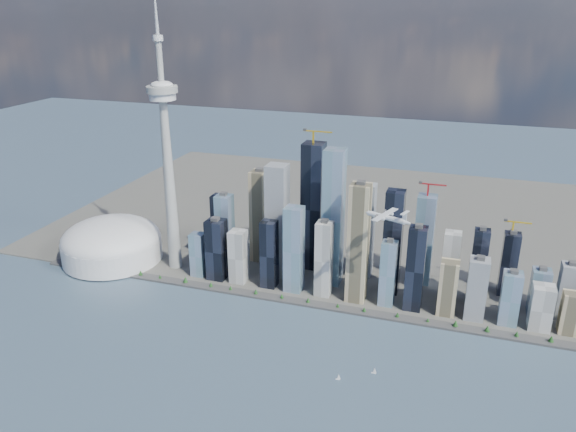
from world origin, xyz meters
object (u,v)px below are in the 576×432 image
(needle_tower, at_px, (167,154))
(dome_stadium, at_px, (112,243))
(sailboat_east, at_px, (374,371))
(sailboat_west, at_px, (338,378))
(airplane, at_px, (387,217))

(needle_tower, relative_size, dome_stadium, 2.75)
(needle_tower, bearing_deg, sailboat_east, -26.49)
(needle_tower, bearing_deg, dome_stadium, -175.91)
(needle_tower, distance_m, sailboat_west, 522.62)
(dome_stadium, distance_m, sailboat_west, 588.05)
(sailboat_west, distance_m, sailboat_east, 54.83)
(dome_stadium, height_order, sailboat_east, dome_stadium)
(needle_tower, xyz_separation_m, sailboat_east, (441.65, -220.10, -232.38))
(airplane, distance_m, sailboat_east, 230.76)
(sailboat_east, bearing_deg, airplane, 96.36)
(dome_stadium, bearing_deg, sailboat_west, -24.13)
(needle_tower, xyz_separation_m, dome_stadium, (-140.00, -10.00, -196.40))
(airplane, xyz_separation_m, sailboat_west, (-32.41, -161.06, -189.61))
(sailboat_west, bearing_deg, airplane, 69.22)
(sailboat_west, relative_size, sailboat_east, 0.92)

